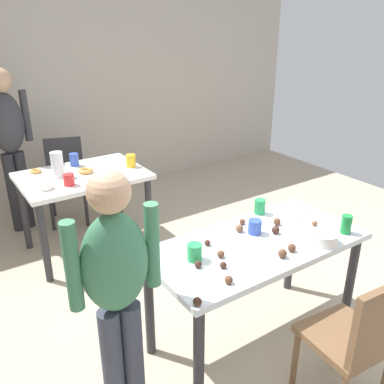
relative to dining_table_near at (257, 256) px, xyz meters
name	(u,v)px	position (x,y,z in m)	size (l,w,h in m)	color
ground_plane	(252,338)	(0.00, -0.01, -0.65)	(6.40, 6.40, 0.00)	tan
wall_back	(72,86)	(0.00, 3.19, 0.65)	(6.40, 0.10, 2.60)	#BCB2A3
dining_table_near	(257,256)	(0.00, 0.00, 0.00)	(1.38, 0.66, 0.75)	silver
dining_table_far	(83,185)	(-0.47, 1.77, -0.01)	(1.07, 0.77, 0.75)	white
chair_near_table	(358,337)	(0.07, -0.71, -0.15)	(0.43, 0.43, 0.87)	brown
chair_far_table	(66,175)	(-0.40, 2.51, -0.15)	(0.50, 0.50, 0.87)	#2D2D33
person_girl_near	(117,286)	(-0.97, -0.08, 0.21)	(0.45, 0.23, 1.43)	#383D4C
person_adult_far	(9,137)	(-0.88, 2.54, 0.33)	(0.46, 0.25, 1.61)	#28282D
mixing_bowl	(324,238)	(0.32, -0.24, 0.14)	(0.17, 0.17, 0.07)	white
soda_can	(346,224)	(0.54, -0.23, 0.16)	(0.07, 0.07, 0.12)	#198438
fork_near	(304,215)	(0.51, 0.09, 0.11)	(0.17, 0.02, 0.01)	silver
cup_near_0	(195,252)	(-0.44, 0.05, 0.15)	(0.08, 0.08, 0.10)	green
cup_near_1	(255,227)	(0.06, 0.09, 0.15)	(0.09, 0.09, 0.09)	#3351B2
cup_near_2	(260,207)	(0.28, 0.29, 0.16)	(0.08, 0.08, 0.11)	green
cake_ball_0	(242,222)	(0.07, 0.23, 0.12)	(0.04, 0.04, 0.04)	brown
cake_ball_1	(277,222)	(0.26, 0.09, 0.13)	(0.05, 0.05, 0.05)	brown
cake_ball_2	(221,254)	(-0.30, -0.02, 0.12)	(0.04, 0.04, 0.04)	brown
cake_ball_3	(239,228)	(-0.01, 0.16, 0.13)	(0.05, 0.05, 0.05)	brown
cake_ball_4	(315,223)	(0.45, -0.06, 0.12)	(0.04, 0.04, 0.04)	brown
cake_ball_5	(192,244)	(-0.37, 0.17, 0.12)	(0.04, 0.04, 0.04)	#3D2319
cake_ball_6	(207,243)	(-0.28, 0.14, 0.12)	(0.04, 0.04, 0.04)	#3D2319
cake_ball_7	(197,302)	(-0.66, -0.30, 0.12)	(0.04, 0.04, 0.04)	#3D2319
cake_ball_8	(282,253)	(-0.01, -0.21, 0.13)	(0.05, 0.05, 0.05)	brown
cake_ball_9	(198,264)	(-0.47, -0.03, 0.12)	(0.04, 0.04, 0.04)	#3D2319
cake_ball_10	(276,230)	(0.16, 0.01, 0.13)	(0.05, 0.05, 0.05)	#3D2319
cake_ball_11	(292,248)	(0.09, -0.20, 0.13)	(0.05, 0.05, 0.05)	brown
cake_ball_12	(223,265)	(-0.36, -0.11, 0.12)	(0.04, 0.04, 0.04)	#3D2319
cake_ball_13	(229,280)	(-0.42, -0.24, 0.12)	(0.04, 0.04, 0.04)	brown
pitcher_far	(57,164)	(-0.66, 1.82, 0.21)	(0.11, 0.11, 0.22)	white
cup_far_0	(69,180)	(-0.65, 1.57, 0.15)	(0.09, 0.09, 0.10)	red
cup_far_1	(131,161)	(-0.02, 1.70, 0.16)	(0.09, 0.09, 0.12)	yellow
cup_far_2	(74,160)	(-0.45, 2.02, 0.16)	(0.08, 0.08, 0.12)	#3351B2
donut_far_0	(47,187)	(-0.83, 1.58, 0.12)	(0.12, 0.12, 0.03)	white
donut_far_1	(36,171)	(-0.80, 2.03, 0.12)	(0.10, 0.10, 0.03)	gold
donut_far_2	(86,171)	(-0.43, 1.77, 0.12)	(0.13, 0.13, 0.04)	gold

